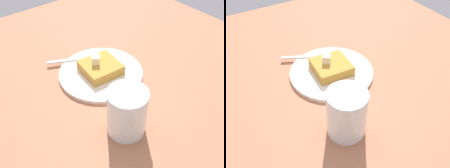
% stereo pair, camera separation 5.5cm
% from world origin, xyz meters
% --- Properties ---
extents(table_surface, '(1.15, 1.15, 0.03)m').
position_xyz_m(table_surface, '(0.00, 0.00, 0.01)').
color(table_surface, '#A16346').
rests_on(table_surface, ground).
extents(plate, '(0.21, 0.21, 0.01)m').
position_xyz_m(plate, '(0.07, 0.11, 0.04)').
color(plate, silver).
rests_on(plate, table_surface).
extents(toast_slice_center, '(0.10, 0.10, 0.03)m').
position_xyz_m(toast_slice_center, '(0.07, 0.11, 0.05)').
color(toast_slice_center, '#B78333').
rests_on(toast_slice_center, plate).
extents(butter_pat_primary, '(0.03, 0.03, 0.02)m').
position_xyz_m(butter_pat_primary, '(0.07, 0.11, 0.08)').
color(butter_pat_primary, beige).
rests_on(butter_pat_primary, toast_slice_center).
extents(fork, '(0.15, 0.08, 0.00)m').
position_xyz_m(fork, '(0.06, 0.18, 0.04)').
color(fork, silver).
rests_on(fork, plate).
extents(syrup_jar, '(0.08, 0.08, 0.10)m').
position_xyz_m(syrup_jar, '(0.01, -0.06, 0.08)').
color(syrup_jar, '#361905').
rests_on(syrup_jar, table_surface).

